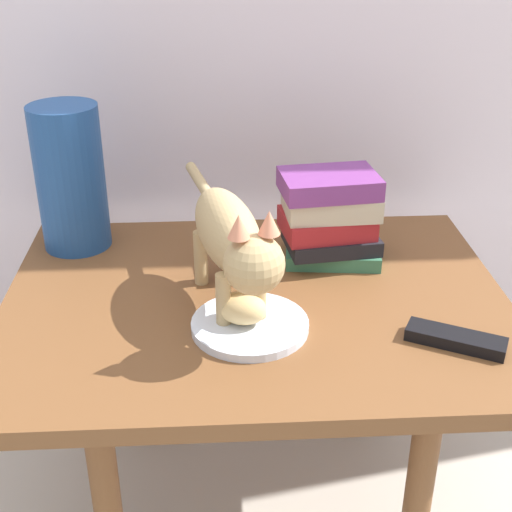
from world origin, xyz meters
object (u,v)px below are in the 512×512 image
Objects in this scene: green_vase at (70,178)px; book_stack at (330,218)px; cat at (232,238)px; plate at (250,325)px; side_table at (256,328)px; bread_roll at (242,308)px; tv_remote at (456,339)px.

book_stack is at bearing -10.55° from green_vase.
plate is at bearing -67.65° from cat.
side_table is 4.61× the size of plate.
side_table is at bearing -33.69° from green_vase.
bread_roll is at bearing -105.91° from side_table.
cat reaches higher than bread_roll.
cat reaches higher than book_stack.
cat is (-0.01, 0.06, 0.09)m from bread_roll.
plate is at bearing -98.84° from side_table.
cat is at bearing -136.74° from book_stack.
book_stack is 1.32× the size of tv_remote.
tv_remote is (0.33, -0.06, -0.03)m from bread_roll.
book_stack reaches higher than side_table.
plate reaches higher than side_table.
side_table is 10.82× the size of bread_roll.
green_vase reaches higher than plate.
cat is (-0.04, -0.04, 0.19)m from side_table.
book_stack is (0.18, 0.17, -0.05)m from cat.
bread_roll reaches higher than side_table.
book_stack is (0.17, 0.23, 0.05)m from bread_roll.
green_vase is at bearing 138.57° from cat.
cat is at bearing -172.33° from tv_remote.
tv_remote is (0.64, -0.39, -0.13)m from green_vase.
bread_roll reaches higher than plate.
cat is 1.68× the size of green_vase.
book_stack reaches higher than bread_roll.
plate is 2.35× the size of bread_roll.
tv_remote reaches higher than side_table.
green_vase is 0.76m from tv_remote.
tv_remote is at bearing -62.54° from book_stack.
cat is 0.26m from book_stack.
cat is 3.13× the size of tv_remote.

